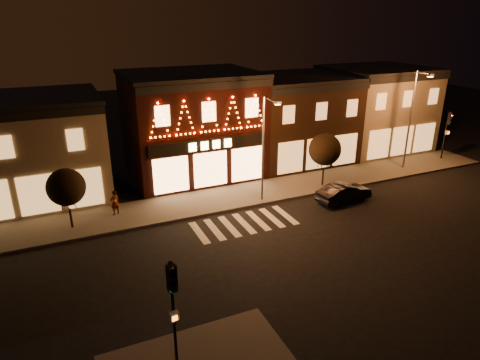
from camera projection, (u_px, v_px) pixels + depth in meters
ground at (274, 254)px, 23.50m from camera, size 120.00×120.00×0.00m
sidewalk_far at (246, 195)px, 31.03m from camera, size 44.00×4.00×0.15m
building_left at (12, 150)px, 29.10m from camera, size 12.20×8.28×7.30m
building_pulp at (192, 125)px, 33.87m from camera, size 10.20×8.34×8.30m
building_right_a at (294, 118)px, 37.65m from camera, size 9.20×8.28×7.50m
building_right_b at (375, 108)px, 41.02m from camera, size 9.20×8.28×7.80m
traffic_signal_near at (173, 296)px, 14.66m from camera, size 0.34×0.46×4.42m
traffic_signal_far at (448, 126)px, 37.42m from camera, size 0.36×0.49×4.31m
streetlamp_mid at (265, 142)px, 28.33m from camera, size 0.54×1.67×7.25m
streetlamp_right at (413, 113)px, 34.43m from camera, size 0.61×1.86×8.09m
tree_left at (66, 187)px, 25.15m from camera, size 2.27×2.27×3.80m
tree_right at (325, 150)px, 31.62m from camera, size 2.41×2.41×4.04m
dark_sedan at (344, 193)px, 29.84m from camera, size 4.22×1.82×1.35m
pedestrian at (115, 203)px, 27.52m from camera, size 0.71×0.61×1.66m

